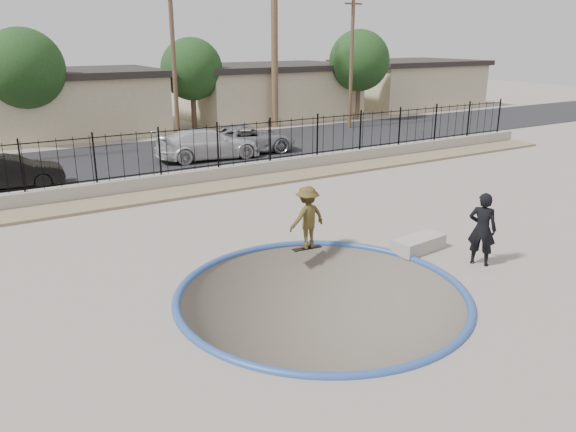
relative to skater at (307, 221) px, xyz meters
The scene contains 23 objects.
ground 10.67m from the skater, 96.95° to the left, with size 120.00×120.00×2.20m, color gray.
bowl_pit 3.03m from the skater, 115.99° to the right, with size 6.84×6.84×1.80m, color #4E453C, non-canonical shape.
coping_ring 3.03m from the skater, 115.99° to the right, with size 7.04×7.04×0.20m, color #2C4C90.
rock_strip 7.75m from the skater, 99.47° to the left, with size 42.00×1.60×0.11m, color #897859.
retaining_wall 8.81m from the skater, 98.29° to the left, with size 42.00×0.45×0.60m, color gray.
fence 8.81m from the skater, 98.29° to the left, with size 40.00×0.04×1.80m.
street 15.48m from the skater, 94.71° to the left, with size 90.00×8.00×0.04m, color black.
house_center 24.96m from the skater, 92.91° to the left, with size 10.60×8.60×3.90m.
house_east 27.99m from the skater, 62.92° to the left, with size 12.60×8.60×3.90m.
house_east_far 36.55m from the skater, 42.97° to the left, with size 11.60×8.60×3.90m.
palm_right 23.93m from the skater, 62.25° to the left, with size 2.30×2.30×10.30m.
utility_pole_mid 18.08m from the skater, 81.08° to the left, with size 1.70×0.24×9.50m.
utility_pole_right 23.11m from the skater, 49.75° to the left, with size 1.70×0.24×9.00m.
street_tree_left 22.07m from the skater, 101.28° to the left, with size 4.32×4.32×6.36m.
street_tree_mid 23.31m from the skater, 75.65° to the left, with size 3.96×3.96×5.83m.
street_tree_right 27.23m from the skater, 49.00° to the left, with size 4.32×4.32×6.36m.
skater is the anchor object (origin of this frame).
skateboard 0.83m from the skater, ahead, with size 0.89×0.31×0.08m.
videographer 4.71m from the skater, 43.59° to the right, with size 0.73×0.48×1.99m, color black.
concrete_ledge 3.27m from the skater, 31.23° to the right, with size 1.60×0.70×0.40m, color #9E988C.
car_b 13.45m from the skater, 118.43° to the left, with size 1.39×3.99×1.32m, color black.
car_c 13.26m from the skater, 78.50° to the left, with size 2.11×5.18×1.50m, color #BCBCBE.
car_d 14.30m from the skater, 69.61° to the left, with size 2.37×5.15×1.43m, color gray.
Camera 1 is at (-6.98, -10.94, 5.85)m, focal length 35.00 mm.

